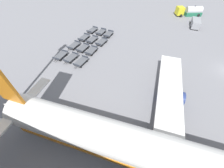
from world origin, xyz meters
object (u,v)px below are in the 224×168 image
at_px(service_van, 196,23).
at_px(baggage_dolly_row_near_col_c, 74,45).
at_px(baggage_dolly_row_near_col_d, 61,56).
at_px(baggage_dolly_row_near_col_a, 92,30).
at_px(baggage_dolly_row_mid_b_col_d, 81,62).
at_px(baggage_dolly_row_mid_a_col_a, 101,32).
at_px(baggage_dolly_row_mid_b_col_c, 91,51).
at_px(baggage_dolly_row_mid_b_col_a, 108,34).
at_px(baggage_dolly_row_mid_a_col_b, 92,40).
at_px(baggage_dolly_row_near_col_b, 84,38).
at_px(baggage_dolly_row_mid_a_col_c, 83,48).
at_px(fuel_tanker_primary, 190,11).
at_px(airplane, 180,160).
at_px(baggage_dolly_row_mid_b_col_b, 101,42).
at_px(baggage_dolly_row_mid_a_col_d, 71,58).

relative_size(service_van, baggage_dolly_row_near_col_c, 1.36).
distance_m(baggage_dolly_row_near_col_c, baggage_dolly_row_near_col_d, 4.40).
relative_size(baggage_dolly_row_near_col_a, baggage_dolly_row_mid_b_col_d, 1.00).
bearing_deg(baggage_dolly_row_mid_a_col_a, baggage_dolly_row_mid_b_col_c, 14.53).
distance_m(baggage_dolly_row_mid_a_col_a, baggage_dolly_row_mid_b_col_c, 8.90).
height_order(baggage_dolly_row_near_col_c, baggage_dolly_row_mid_b_col_a, same).
height_order(baggage_dolly_row_near_col_c, baggage_dolly_row_near_col_d, same).
relative_size(baggage_dolly_row_near_col_a, baggage_dolly_row_near_col_d, 1.00).
distance_m(baggage_dolly_row_near_col_a, baggage_dolly_row_mid_a_col_b, 5.06).
bearing_deg(baggage_dolly_row_mid_b_col_c, baggage_dolly_row_near_col_b, -132.49).
xyz_separation_m(baggage_dolly_row_near_col_d, baggage_dolly_row_mid_a_col_c, (-4.32, 2.58, 0.00)).
height_order(fuel_tanker_primary, baggage_dolly_row_near_col_a, fuel_tanker_primary).
bearing_deg(baggage_dolly_row_mid_a_col_a, baggage_dolly_row_mid_b_col_a, 83.88).
bearing_deg(baggage_dolly_row_near_col_c, airplane, 56.84).
relative_size(baggage_dolly_row_mid_b_col_b, baggage_dolly_row_mid_b_col_d, 1.00).
bearing_deg(baggage_dolly_row_near_col_d, baggage_dolly_row_near_col_b, 178.52).
height_order(baggage_dolly_row_near_col_d, baggage_dolly_row_mid_b_col_b, same).
bearing_deg(fuel_tanker_primary, baggage_dolly_row_mid_b_col_d, -25.96).
distance_m(baggage_dolly_row_near_col_d, baggage_dolly_row_mid_b_col_b, 9.85).
bearing_deg(baggage_dolly_row_mid_a_col_c, baggage_dolly_row_near_col_b, -150.24).
xyz_separation_m(baggage_dolly_row_near_col_c, baggage_dolly_row_mid_a_col_d, (4.18, 2.29, 0.00)).
relative_size(fuel_tanker_primary, baggage_dolly_row_mid_b_col_b, 2.18).
xyz_separation_m(baggage_dolly_row_mid_a_col_a, baggage_dolly_row_mid_b_col_a, (0.24, 2.27, 0.00)).
bearing_deg(baggage_dolly_row_mid_b_col_a, airplane, 38.76).
xyz_separation_m(baggage_dolly_row_mid_b_col_a, baggage_dolly_row_mid_b_col_d, (12.55, 0.11, 0.00)).
bearing_deg(baggage_dolly_row_mid_a_col_d, baggage_dolly_row_mid_b_col_c, 148.63).
bearing_deg(baggage_dolly_row_near_col_b, baggage_dolly_row_mid_a_col_b, 88.65).
distance_m(baggage_dolly_row_mid_a_col_d, baggage_dolly_row_mid_b_col_d, 2.58).
relative_size(baggage_dolly_row_near_col_b, baggage_dolly_row_mid_b_col_c, 1.00).
distance_m(baggage_dolly_row_mid_a_col_d, baggage_dolly_row_mid_b_col_a, 12.60).
xyz_separation_m(baggage_dolly_row_near_col_a, baggage_dolly_row_mid_a_col_c, (8.47, 2.55, 0.00)).
xyz_separation_m(service_van, baggage_dolly_row_mid_b_col_b, (19.19, -19.48, -0.58)).
height_order(baggage_dolly_row_mid_a_col_b, baggage_dolly_row_mid_b_col_a, same).
height_order(baggage_dolly_row_near_col_a, baggage_dolly_row_mid_b_col_c, same).
bearing_deg(airplane, baggage_dolly_row_mid_b_col_d, -120.54).
relative_size(service_van, baggage_dolly_row_mid_a_col_a, 1.36).
distance_m(baggage_dolly_row_mid_b_col_b, baggage_dolly_row_mid_b_col_d, 8.40).
xyz_separation_m(fuel_tanker_primary, baggage_dolly_row_mid_a_col_c, (31.78, -19.99, -0.76)).
xyz_separation_m(fuel_tanker_primary, baggage_dolly_row_mid_b_col_c, (31.90, -17.71, -0.76)).
height_order(airplane, baggage_dolly_row_mid_a_col_b, airplane).
relative_size(baggage_dolly_row_mid_b_col_a, baggage_dolly_row_mid_b_col_d, 1.00).
relative_size(baggage_dolly_row_mid_a_col_a, baggage_dolly_row_mid_b_col_a, 1.00).
bearing_deg(baggage_dolly_row_mid_a_col_a, baggage_dolly_row_near_col_d, -11.55).
bearing_deg(baggage_dolly_row_mid_a_col_a, baggage_dolly_row_near_col_c, -16.42).
xyz_separation_m(baggage_dolly_row_mid_a_col_a, baggage_dolly_row_mid_a_col_c, (8.50, -0.04, 0.00)).
xyz_separation_m(baggage_dolly_row_mid_a_col_c, baggage_dolly_row_mid_b_col_a, (-8.25, 2.32, 0.00)).
distance_m(airplane, baggage_dolly_row_mid_a_col_c, 26.49).
height_order(baggage_dolly_row_mid_a_col_d, baggage_dolly_row_mid_b_col_a, same).
bearing_deg(baggage_dolly_row_near_col_a, baggage_dolly_row_mid_b_col_b, 49.27).
distance_m(service_van, baggage_dolly_row_mid_a_col_b, 29.26).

